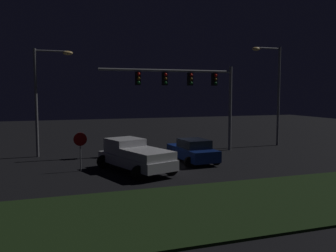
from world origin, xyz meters
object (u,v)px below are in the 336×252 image
Objects in this scene: car_sedan at (193,151)px; stop_sign at (80,144)px; pickup_truck at (134,154)px; traffic_signal_gantry at (191,85)px; street_lamp_right at (273,84)px; street_lamp_left at (44,88)px.

stop_sign is (-7.15, -0.48, 0.82)m from car_sedan.
pickup_truck is 8.68m from traffic_signal_gantry.
traffic_signal_gantry is at bearing -65.17° from pickup_truck.
street_lamp_right is at bearing 6.70° from traffic_signal_gantry.
pickup_truck reaches higher than car_sedan.
car_sedan is 2.02× the size of stop_sign.
traffic_signal_gantry is 4.63× the size of stop_sign.
street_lamp_left reaches higher than traffic_signal_gantry.
street_lamp_left reaches higher than pickup_truck.
pickup_truck is 15.48m from street_lamp_right.
street_lamp_left is at bearing 16.34° from pickup_truck.
street_lamp_left is at bearing 170.90° from traffic_signal_gantry.
street_lamp_right is (7.91, 0.93, 0.20)m from traffic_signal_gantry.
street_lamp_right is at bearing -83.57° from pickup_truck.
stop_sign reaches higher than car_sedan.
street_lamp_right is at bearing 17.30° from stop_sign.
pickup_truck is 2.58× the size of stop_sign.
traffic_signal_gantry is at bearing -9.10° from street_lamp_left.
traffic_signal_gantry is at bearing -23.53° from car_sedan.
street_lamp_left is at bearing 177.72° from street_lamp_right.
pickup_truck is at bearing -55.66° from street_lamp_left.
traffic_signal_gantry is 10.48m from street_lamp_left.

